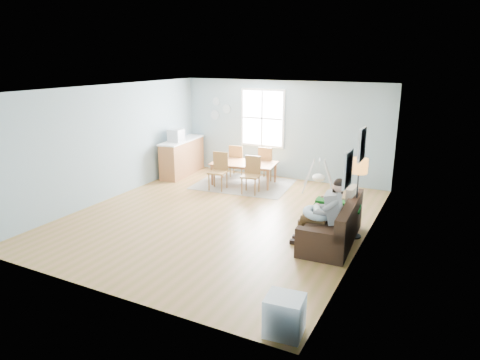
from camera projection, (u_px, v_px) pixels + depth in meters
The scene contains 22 objects.
room at pixel (220, 103), 8.56m from camera, with size 8.40×9.40×3.90m.
window at pixel (263, 118), 12.00m from camera, with size 1.32×0.08×1.62m.
pictures at pixel (355, 156), 6.52m from camera, with size 0.05×1.34×0.74m.
wall_plates at pixel (219, 109), 12.57m from camera, with size 0.67×0.02×0.66m.
sofa at pixel (334, 227), 7.89m from camera, with size 0.94×1.98×0.78m.
green_throw at pixel (338, 205), 8.43m from camera, with size 0.89×0.72×0.04m, color #16631F.
beige_pillow at pixel (352, 199), 8.14m from camera, with size 0.13×0.46×0.46m, color tan.
father at pixel (325, 210), 7.58m from camera, with size 0.96×0.48×1.30m.
nursing_pillow at pixel (317, 213), 7.66m from camera, with size 0.52×0.52×0.14m, color #CBECFF.
infant at pixel (317, 209), 7.67m from camera, with size 0.22×0.35×0.13m.
toddler at pixel (333, 204), 7.98m from camera, with size 0.50×0.25×0.77m.
floor_lamp at pixel (359, 173), 7.82m from camera, with size 0.31×0.31×1.53m.
storage_cube at pixel (284, 315), 5.24m from camera, with size 0.50×0.45×0.51m.
rug at pixel (244, 184), 11.52m from camera, with size 2.47×1.88×0.01m, color #A09A92.
dining_table at pixel (244, 174), 11.43m from camera, with size 1.70×0.95×0.60m, color #9B6333.
chair_sw at pixel (219, 168), 10.98m from camera, with size 0.48×0.48×0.96m.
chair_se at pixel (252, 172), 10.67m from camera, with size 0.47×0.47×0.93m.
chair_nw at pixel (237, 159), 12.07m from camera, with size 0.49×0.49×0.93m.
chair_ne at pixel (266, 161), 11.76m from camera, with size 0.43×0.43×0.95m.
counter at pixel (182, 157), 12.40m from camera, with size 0.71×1.87×1.02m.
monitor at pixel (176, 136), 11.90m from camera, with size 0.37×0.35×0.35m.
baby_swing at pixel (319, 177), 10.89m from camera, with size 0.98×0.99×0.81m.
Camera 1 is at (4.29, -7.52, 3.31)m, focal length 32.00 mm.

